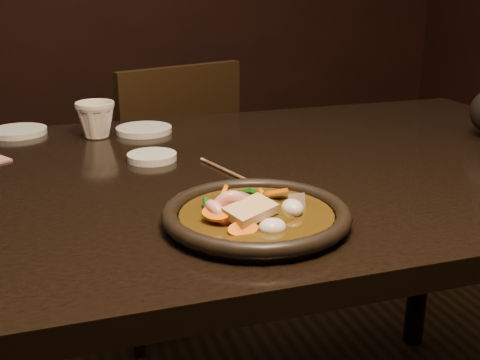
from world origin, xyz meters
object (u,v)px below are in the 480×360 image
object	(u,v)px
chair	(164,191)
tea_cup	(96,118)
table	(227,207)
plate	(256,216)

from	to	relation	value
chair	tea_cup	xyz separation A→B (m)	(-0.22, -0.40, 0.33)
chair	table	bearing A→B (deg)	69.70
plate	table	bearing A→B (deg)	82.04
table	plate	xyz separation A→B (m)	(-0.04, -0.27, 0.09)
table	tea_cup	xyz separation A→B (m)	(-0.20, 0.30, 0.12)
plate	chair	bearing A→B (deg)	87.03
chair	tea_cup	distance (m)	0.56
tea_cup	table	bearing A→B (deg)	-56.23
table	plate	world-z (taller)	plate
table	tea_cup	size ratio (longest dim) A/B	18.85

